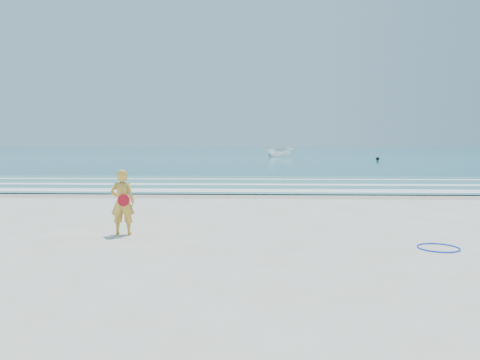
{
  "coord_description": "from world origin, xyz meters",
  "views": [
    {
      "loc": [
        1.28,
        -9.33,
        2.07
      ],
      "look_at": [
        0.78,
        4.0,
        1.0
      ],
      "focal_mm": 35.0,
      "sensor_mm": 36.0,
      "label": 1
    }
  ],
  "objects": [
    {
      "name": "shallow",
      "position": [
        0.0,
        14.0,
        0.04
      ],
      "size": [
        400.0,
        10.0,
        0.01
      ],
      "primitive_type": "cube",
      "color": "#59B7AD",
      "rests_on": "ocean"
    },
    {
      "name": "boat",
      "position": [
        4.58,
        57.93,
        0.85
      ],
      "size": [
        4.46,
        2.63,
        1.62
      ],
      "primitive_type": "imported",
      "rotation": [
        0.0,
        0.0,
        1.84
      ],
      "color": "white",
      "rests_on": "ocean"
    },
    {
      "name": "hoop",
      "position": [
        4.83,
        -0.18,
        0.01
      ],
      "size": [
        0.81,
        0.81,
        0.03
      ],
      "primitive_type": "torus",
      "rotation": [
        0.0,
        0.0,
        0.01
      ],
      "color": "#0D3EF2",
      "rests_on": "ground"
    },
    {
      "name": "woman",
      "position": [
        -1.75,
        0.98,
        0.74
      ],
      "size": [
        0.56,
        0.41,
        1.47
      ],
      "color": "gold",
      "rests_on": "ground"
    },
    {
      "name": "ground",
      "position": [
        0.0,
        0.0,
        0.0
      ],
      "size": [
        400.0,
        400.0,
        0.0
      ],
      "primitive_type": "plane",
      "color": "silver",
      "rests_on": "ground"
    },
    {
      "name": "foam_far",
      "position": [
        0.0,
        16.5,
        0.05
      ],
      "size": [
        400.0,
        0.6,
        0.01
      ],
      "primitive_type": "cube",
      "color": "white",
      "rests_on": "shallow"
    },
    {
      "name": "foam_near",
      "position": [
        0.0,
        10.3,
        0.05
      ],
      "size": [
        400.0,
        1.4,
        0.01
      ],
      "primitive_type": "cube",
      "color": "white",
      "rests_on": "shallow"
    },
    {
      "name": "buoy",
      "position": [
        15.05,
        44.85,
        0.25
      ],
      "size": [
        0.41,
        0.41,
        0.41
      ],
      "primitive_type": "sphere",
      "color": "black",
      "rests_on": "ocean"
    },
    {
      "name": "foam_mid",
      "position": [
        0.0,
        13.2,
        0.05
      ],
      "size": [
        400.0,
        0.9,
        0.01
      ],
      "primitive_type": "cube",
      "color": "white",
      "rests_on": "shallow"
    },
    {
      "name": "wet_sand",
      "position": [
        0.0,
        9.0,
        0.0
      ],
      "size": [
        400.0,
        2.4,
        0.0
      ],
      "primitive_type": "cube",
      "color": "#B2A893",
      "rests_on": "ground"
    },
    {
      "name": "ocean",
      "position": [
        0.0,
        105.0,
        0.02
      ],
      "size": [
        400.0,
        190.0,
        0.04
      ],
      "primitive_type": "cube",
      "color": "#19727F",
      "rests_on": "ground"
    }
  ]
}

